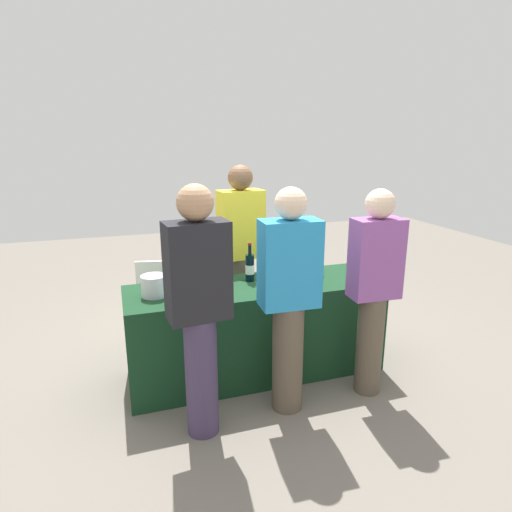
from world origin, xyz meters
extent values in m
plane|color=slate|center=(0.00, 0.00, 0.00)|extent=(12.00, 12.00, 0.00)
cube|color=#14381E|center=(0.00, 0.00, 0.40)|extent=(2.14, 0.67, 0.80)
cylinder|color=black|center=(-0.70, 0.10, 0.90)|extent=(0.07, 0.07, 0.21)
cylinder|color=black|center=(-0.70, 0.10, 1.05)|extent=(0.03, 0.03, 0.09)
cylinder|color=maroon|center=(-0.70, 0.10, 1.10)|extent=(0.03, 0.03, 0.02)
cylinder|color=silver|center=(-0.70, 0.10, 0.89)|extent=(0.07, 0.07, 0.07)
cylinder|color=black|center=(-0.41, 0.14, 0.92)|extent=(0.08, 0.08, 0.24)
cylinder|color=black|center=(-0.41, 0.14, 1.07)|extent=(0.03, 0.03, 0.07)
cylinder|color=maroon|center=(-0.41, 0.14, 1.12)|extent=(0.03, 0.03, 0.02)
cylinder|color=silver|center=(-0.41, 0.14, 0.91)|extent=(0.08, 0.08, 0.08)
cylinder|color=black|center=(-0.22, 0.12, 0.91)|extent=(0.07, 0.07, 0.23)
cylinder|color=black|center=(-0.22, 0.12, 1.07)|extent=(0.03, 0.03, 0.07)
cylinder|color=gold|center=(-0.22, 0.12, 1.11)|extent=(0.03, 0.03, 0.02)
cylinder|color=silver|center=(-0.22, 0.12, 0.90)|extent=(0.07, 0.07, 0.08)
cylinder|color=black|center=(-0.02, 0.12, 0.91)|extent=(0.08, 0.08, 0.23)
cylinder|color=black|center=(-0.02, 0.12, 1.07)|extent=(0.03, 0.03, 0.09)
cylinder|color=maroon|center=(-0.02, 0.12, 1.12)|extent=(0.03, 0.03, 0.02)
cylinder|color=silver|center=(-0.02, 0.12, 0.90)|extent=(0.08, 0.08, 0.08)
cylinder|color=black|center=(0.27, 0.13, 0.92)|extent=(0.08, 0.08, 0.24)
cylinder|color=black|center=(0.27, 0.13, 1.07)|extent=(0.03, 0.03, 0.08)
cylinder|color=black|center=(0.27, 0.13, 1.12)|extent=(0.03, 0.03, 0.02)
cylinder|color=silver|center=(0.27, 0.13, 0.91)|extent=(0.08, 0.08, 0.08)
cylinder|color=black|center=(0.48, 0.11, 0.91)|extent=(0.07, 0.07, 0.22)
cylinder|color=black|center=(0.48, 0.11, 1.06)|extent=(0.03, 0.03, 0.07)
cylinder|color=gold|center=(0.48, 0.11, 1.10)|extent=(0.03, 0.03, 0.02)
cylinder|color=silver|center=(0.48, 0.11, 0.90)|extent=(0.07, 0.07, 0.08)
cylinder|color=black|center=(0.62, 0.15, 0.91)|extent=(0.08, 0.08, 0.22)
cylinder|color=black|center=(0.62, 0.15, 1.06)|extent=(0.03, 0.03, 0.09)
cylinder|color=black|center=(0.62, 0.15, 1.11)|extent=(0.03, 0.03, 0.02)
cylinder|color=silver|center=(0.62, 0.15, 0.90)|extent=(0.08, 0.08, 0.08)
cylinder|color=silver|center=(-0.74, -0.18, 0.80)|extent=(0.06, 0.06, 0.00)
cylinder|color=silver|center=(-0.74, -0.18, 0.84)|extent=(0.01, 0.01, 0.07)
sphere|color=silver|center=(-0.74, -0.18, 0.91)|extent=(0.07, 0.07, 0.07)
cylinder|color=silver|center=(-0.50, -0.10, 0.80)|extent=(0.06, 0.06, 0.00)
cylinder|color=silver|center=(-0.50, -0.10, 0.83)|extent=(0.01, 0.01, 0.06)
sphere|color=silver|center=(-0.50, -0.10, 0.90)|extent=(0.07, 0.07, 0.07)
cylinder|color=silver|center=(0.48, -0.15, 0.80)|extent=(0.06, 0.06, 0.00)
cylinder|color=silver|center=(0.48, -0.15, 0.84)|extent=(0.01, 0.01, 0.06)
sphere|color=silver|center=(0.48, -0.15, 0.90)|extent=(0.06, 0.06, 0.06)
cylinder|color=silver|center=(-0.83, 0.00, 0.88)|extent=(0.20, 0.20, 0.17)
cylinder|color=brown|center=(0.06, 0.65, 0.43)|extent=(0.23, 0.23, 0.86)
cube|color=yellow|center=(0.06, 0.65, 1.19)|extent=(0.45, 0.28, 0.65)
sphere|color=brown|center=(0.06, 0.65, 1.63)|extent=(0.23, 0.23, 0.23)
cylinder|color=#3F3351|center=(-0.60, -0.65, 0.43)|extent=(0.22, 0.22, 0.85)
cube|color=black|center=(-0.60, -0.65, 1.17)|extent=(0.42, 0.26, 0.64)
sphere|color=tan|center=(-0.60, -0.65, 1.61)|extent=(0.23, 0.23, 0.23)
cylinder|color=brown|center=(0.06, -0.57, 0.41)|extent=(0.23, 0.23, 0.83)
cube|color=#268CCC|center=(0.06, -0.57, 1.14)|extent=(0.42, 0.25, 0.62)
sphere|color=beige|center=(0.06, -0.57, 1.56)|extent=(0.22, 0.22, 0.22)
cylinder|color=brown|center=(0.76, -0.56, 0.40)|extent=(0.21, 0.21, 0.81)
cube|color=#8C4C99|center=(0.76, -0.56, 1.11)|extent=(0.38, 0.22, 0.61)
sphere|color=beige|center=(0.76, -0.56, 1.52)|extent=(0.22, 0.22, 0.22)
cube|color=white|center=(-0.62, 0.87, 0.41)|extent=(0.63, 0.16, 0.83)
camera|label=1|loc=(-1.07, -3.26, 1.99)|focal=30.58mm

